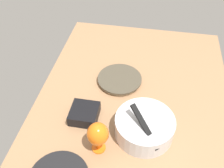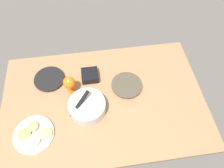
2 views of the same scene
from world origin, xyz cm
name	(u,v)px [view 1 (image 1 of 2)]	position (x,y,z in cm)	size (l,w,h in cm)	color
ground_plane	(131,113)	(0.00, 0.00, -2.00)	(160.00, 104.00, 4.00)	#99704C
dinner_plate_left	(120,80)	(-20.52, -9.62, 1.49)	(25.37, 25.37, 2.86)	beige
mixing_bowl	(144,126)	(12.92, 7.28, 5.55)	(27.71, 27.71, 17.43)	silver
hurricane_glass_orange	(98,135)	(24.84, -12.07, 10.70)	(9.53, 9.53, 16.79)	orange
square_bowl_black	(84,113)	(8.65, -22.83, 3.29)	(13.77, 13.77, 5.91)	black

